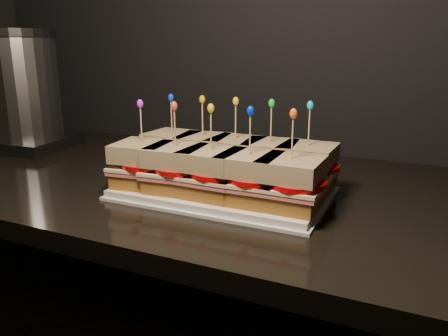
% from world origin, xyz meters
% --- Properties ---
extents(granite_slab, '(2.68, 0.70, 0.04)m').
position_xyz_m(granite_slab, '(-0.72, 1.66, 0.91)').
color(granite_slab, black).
rests_on(granite_slab, cabinet).
extents(platter, '(0.39, 0.24, 0.02)m').
position_xyz_m(platter, '(-1.01, 1.58, 0.94)').
color(platter, white).
rests_on(platter, granite_slab).
extents(platter_rim, '(0.40, 0.25, 0.01)m').
position_xyz_m(platter_rim, '(-1.01, 1.58, 0.93)').
color(platter_rim, white).
rests_on(platter_rim, granite_slab).
extents(sandwich_0_bread_bot, '(0.10, 0.10, 0.03)m').
position_xyz_m(sandwich_0_bread_bot, '(-1.16, 1.64, 0.96)').
color(sandwich_0_bread_bot, brown).
rests_on(sandwich_0_bread_bot, platter).
extents(sandwich_0_ham, '(0.11, 0.11, 0.01)m').
position_xyz_m(sandwich_0_ham, '(-1.16, 1.64, 0.98)').
color(sandwich_0_ham, '#CB5B5A').
rests_on(sandwich_0_ham, sandwich_0_bread_bot).
extents(sandwich_0_cheese, '(0.12, 0.11, 0.01)m').
position_xyz_m(sandwich_0_cheese, '(-1.16, 1.64, 0.99)').
color(sandwich_0_cheese, '#FFF3B0').
rests_on(sandwich_0_cheese, sandwich_0_ham).
extents(sandwich_0_tomato, '(0.10, 0.10, 0.01)m').
position_xyz_m(sandwich_0_tomato, '(-1.15, 1.63, 1.00)').
color(sandwich_0_tomato, '#C80609').
rests_on(sandwich_0_tomato, sandwich_0_cheese).
extents(sandwich_0_bread_top, '(0.11, 0.11, 0.03)m').
position_xyz_m(sandwich_0_bread_top, '(-1.16, 1.64, 1.02)').
color(sandwich_0_bread_top, '#4E2C12').
rests_on(sandwich_0_bread_top, sandwich_0_tomato).
extents(sandwich_0_pick, '(0.00, 0.00, 0.09)m').
position_xyz_m(sandwich_0_pick, '(-1.16, 1.64, 1.06)').
color(sandwich_0_pick, tan).
rests_on(sandwich_0_pick, sandwich_0_bread_top).
extents(sandwich_0_frill, '(0.01, 0.01, 0.02)m').
position_xyz_m(sandwich_0_frill, '(-1.16, 1.64, 1.11)').
color(sandwich_0_frill, '#0A28D5').
rests_on(sandwich_0_frill, sandwich_0_pick).
extents(sandwich_1_bread_bot, '(0.11, 0.11, 0.03)m').
position_xyz_m(sandwich_1_bread_bot, '(-1.09, 1.64, 0.96)').
color(sandwich_1_bread_bot, brown).
rests_on(sandwich_1_bread_bot, platter).
extents(sandwich_1_ham, '(0.12, 0.12, 0.01)m').
position_xyz_m(sandwich_1_ham, '(-1.09, 1.64, 0.98)').
color(sandwich_1_ham, '#CB5B5A').
rests_on(sandwich_1_ham, sandwich_1_bread_bot).
extents(sandwich_1_cheese, '(0.12, 0.12, 0.01)m').
position_xyz_m(sandwich_1_cheese, '(-1.09, 1.64, 0.99)').
color(sandwich_1_cheese, '#FFF3B0').
rests_on(sandwich_1_cheese, sandwich_1_ham).
extents(sandwich_1_tomato, '(0.10, 0.10, 0.01)m').
position_xyz_m(sandwich_1_tomato, '(-1.07, 1.63, 1.00)').
color(sandwich_1_tomato, '#C80609').
rests_on(sandwich_1_tomato, sandwich_1_cheese).
extents(sandwich_1_bread_top, '(0.11, 0.11, 0.03)m').
position_xyz_m(sandwich_1_bread_top, '(-1.09, 1.64, 1.02)').
color(sandwich_1_bread_top, '#4E2C12').
rests_on(sandwich_1_bread_top, sandwich_1_tomato).
extents(sandwich_1_pick, '(0.00, 0.00, 0.09)m').
position_xyz_m(sandwich_1_pick, '(-1.09, 1.64, 1.06)').
color(sandwich_1_pick, tan).
rests_on(sandwich_1_pick, sandwich_1_bread_top).
extents(sandwich_1_frill, '(0.01, 0.01, 0.02)m').
position_xyz_m(sandwich_1_frill, '(-1.09, 1.64, 1.11)').
color(sandwich_1_frill, orange).
rests_on(sandwich_1_frill, sandwich_1_pick).
extents(sandwich_2_bread_bot, '(0.10, 0.10, 0.03)m').
position_xyz_m(sandwich_2_bread_bot, '(-1.01, 1.64, 0.96)').
color(sandwich_2_bread_bot, brown).
rests_on(sandwich_2_bread_bot, platter).
extents(sandwich_2_ham, '(0.11, 0.11, 0.01)m').
position_xyz_m(sandwich_2_ham, '(-1.01, 1.64, 0.98)').
color(sandwich_2_ham, '#CB5B5A').
rests_on(sandwich_2_ham, sandwich_2_bread_bot).
extents(sandwich_2_cheese, '(0.12, 0.11, 0.01)m').
position_xyz_m(sandwich_2_cheese, '(-1.01, 1.64, 0.99)').
color(sandwich_2_cheese, '#FFF3B0').
rests_on(sandwich_2_cheese, sandwich_2_ham).
extents(sandwich_2_tomato, '(0.10, 0.10, 0.01)m').
position_xyz_m(sandwich_2_tomato, '(-1.00, 1.63, 1.00)').
color(sandwich_2_tomato, '#C80609').
rests_on(sandwich_2_tomato, sandwich_2_cheese).
extents(sandwich_2_bread_top, '(0.11, 0.11, 0.03)m').
position_xyz_m(sandwich_2_bread_top, '(-1.01, 1.64, 1.02)').
color(sandwich_2_bread_top, '#4E2C12').
rests_on(sandwich_2_bread_top, sandwich_2_tomato).
extents(sandwich_2_pick, '(0.00, 0.00, 0.09)m').
position_xyz_m(sandwich_2_pick, '(-1.01, 1.64, 1.06)').
color(sandwich_2_pick, tan).
rests_on(sandwich_2_pick, sandwich_2_bread_top).
extents(sandwich_2_frill, '(0.01, 0.01, 0.02)m').
position_xyz_m(sandwich_2_frill, '(-1.01, 1.64, 1.11)').
color(sandwich_2_frill, '#E8A610').
rests_on(sandwich_2_frill, sandwich_2_pick).
extents(sandwich_3_bread_bot, '(0.11, 0.11, 0.03)m').
position_xyz_m(sandwich_3_bread_bot, '(-0.94, 1.64, 0.96)').
color(sandwich_3_bread_bot, brown).
rests_on(sandwich_3_bread_bot, platter).
extents(sandwich_3_ham, '(0.12, 0.12, 0.01)m').
position_xyz_m(sandwich_3_ham, '(-0.94, 1.64, 0.98)').
color(sandwich_3_ham, '#CB5B5A').
rests_on(sandwich_3_ham, sandwich_3_bread_bot).
extents(sandwich_3_cheese, '(0.12, 0.12, 0.01)m').
position_xyz_m(sandwich_3_cheese, '(-0.94, 1.64, 0.99)').
color(sandwich_3_cheese, '#FFF3B0').
rests_on(sandwich_3_cheese, sandwich_3_ham).
extents(sandwich_3_tomato, '(0.10, 0.10, 0.01)m').
position_xyz_m(sandwich_3_tomato, '(-0.92, 1.63, 1.00)').
color(sandwich_3_tomato, '#C80609').
rests_on(sandwich_3_tomato, sandwich_3_cheese).
extents(sandwich_3_bread_top, '(0.11, 0.11, 0.03)m').
position_xyz_m(sandwich_3_bread_top, '(-0.94, 1.64, 1.02)').
color(sandwich_3_bread_top, '#4E2C12').
rests_on(sandwich_3_bread_top, sandwich_3_tomato).
extents(sandwich_3_pick, '(0.00, 0.00, 0.09)m').
position_xyz_m(sandwich_3_pick, '(-0.94, 1.64, 1.06)').
color(sandwich_3_pick, tan).
rests_on(sandwich_3_pick, sandwich_3_bread_top).
extents(sandwich_3_frill, '(0.01, 0.01, 0.02)m').
position_xyz_m(sandwich_3_frill, '(-0.94, 1.64, 1.11)').
color(sandwich_3_frill, green).
rests_on(sandwich_3_frill, sandwich_3_pick).
extents(sandwich_4_bread_bot, '(0.10, 0.10, 0.03)m').
position_xyz_m(sandwich_4_bread_bot, '(-0.86, 1.64, 0.96)').
color(sandwich_4_bread_bot, brown).
rests_on(sandwich_4_bread_bot, platter).
extents(sandwich_4_ham, '(0.11, 0.11, 0.01)m').
position_xyz_m(sandwich_4_ham, '(-0.86, 1.64, 0.98)').
color(sandwich_4_ham, '#CB5B5A').
rests_on(sandwich_4_ham, sandwich_4_bread_bot).
extents(sandwich_4_cheese, '(0.11, 0.11, 0.01)m').
position_xyz_m(sandwich_4_cheese, '(-0.86, 1.64, 0.99)').
color(sandwich_4_cheese, '#FFF3B0').
rests_on(sandwich_4_cheese, sandwich_4_ham).
extents(sandwich_4_tomato, '(0.10, 0.10, 0.01)m').
position_xyz_m(sandwich_4_tomato, '(-0.85, 1.63, 1.00)').
color(sandwich_4_tomato, '#C80609').
rests_on(sandwich_4_tomato, sandwich_4_cheese).
extents(sandwich_4_bread_top, '(0.10, 0.10, 0.03)m').
position_xyz_m(sandwich_4_bread_top, '(-0.86, 1.64, 1.02)').
color(sandwich_4_bread_top, '#4E2C12').
rests_on(sandwich_4_bread_top, sandwich_4_tomato).
extents(sandwich_4_pick, '(0.00, 0.00, 0.09)m').
position_xyz_m(sandwich_4_pick, '(-0.86, 1.64, 1.06)').
color(sandwich_4_pick, tan).
rests_on(sandwich_4_pick, sandwich_4_bread_top).
extents(sandwich_4_frill, '(0.01, 0.01, 0.02)m').
position_xyz_m(sandwich_4_frill, '(-0.86, 1.64, 1.11)').
color(sandwich_4_frill, '#0FA3CB').
rests_on(sandwich_4_frill, sandwich_4_pick).
extents(sandwich_5_bread_bot, '(0.11, 0.11, 0.03)m').
position_xyz_m(sandwich_5_bread_bot, '(-1.16, 1.53, 0.96)').
color(sandwich_5_bread_bot, brown).
rests_on(sandwich_5_bread_bot, platter).
extents(sandwich_5_ham, '(0.12, 0.12, 0.01)m').
position_xyz_m(sandwich_5_ham, '(-1.16, 1.53, 0.98)').
color(sandwich_5_ham, '#CB5B5A').
rests_on(sandwich_5_ham, sandwich_5_bread_bot).
extents(sandwich_5_cheese, '(0.12, 0.12, 0.01)m').
position_xyz_m(sandwich_5_cheese, '(-1.16, 1.53, 0.99)').
color(sandwich_5_cheese, '#FFF3B0').
rests_on(sandwich_5_cheese, sandwich_5_ham).
extents(sandwich_5_tomato, '(0.10, 0.10, 0.01)m').
position_xyz_m(sandwich_5_tomato, '(-1.15, 1.52, 1.00)').
color(sandwich_5_tomato, '#C80609').
rests_on(sandwich_5_tomato, sandwich_5_cheese).
extents(sandwich_5_bread_top, '(0.11, 0.11, 0.03)m').
position_xyz_m(sandwich_5_bread_top, '(-1.16, 1.53, 1.02)').
color(sandwich_5_bread_top, '#4E2C12').
rests_on(sandwich_5_bread_top, sandwich_5_tomato).
extents(sandwich_5_pick, '(0.00, 0.00, 0.09)m').
position_xyz_m(sandwich_5_pick, '(-1.16, 1.53, 1.06)').
color(sandwich_5_pick, tan).
rests_on(sandwich_5_pick, sandwich_5_bread_top).
extents(sandwich_5_frill, '(0.01, 0.01, 0.02)m').
position_xyz_m(sandwich_5_frill, '(-1.16, 1.53, 1.11)').
color(sandwich_5_frill, '#BF1EC0').
rests_on(sandwich_5_frill, sandwich_5_pick).
extents(sandwich_6_bread_bot, '(0.11, 0.11, 0.03)m').
position_xyz_m(sandwich_6_bread_bot, '(-1.09, 1.53, 0.96)').
color(sandwich_6_bread_bot, brown).
rests_on(sandwich_6_bread_bot, platter).
extents(sandwich_6_ham, '(0.12, 0.11, 0.01)m').
position_xyz_m(sandwich_6_ham, '(-1.09, 1.53, 0.98)').
color(sandwich_6_ham, '#CB5B5A').
rests_on(sandwich_6_ham, sandwich_6_bread_bot).
extents(sandwich_6_cheese, '(0.12, 0.12, 0.01)m').
position_xyz_m(sandwich_6_cheese, '(-1.09, 1.53, 0.99)').
color(sandwich_6_cheese, '#FFF3B0').
rests_on(sandwich_6_cheese, sandwich_6_ham).
extents(sandwich_6_tomato, '(0.10, 0.10, 0.01)m').
position_xyz_m(sandwich_6_tomato, '(-1.07, 1.52, 1.00)').
color(sandwich_6_tomato, '#C80609').
rests_on(sandwich_6_tomato, sandwich_6_cheese).
extents(sandwich_6_bread_top, '(0.11, 0.11, 0.03)m').
position_xyz_m(sandwich_6_bread_top, '(-1.09, 1.53, 1.02)').
color(sandwich_6_bread_top, '#4E2C12').
rests_on(sandwich_6_bread_top, sandwich_6_tomato).
extents(sandwich_6_pick, '(0.00, 0.00, 0.09)m').
position_xyz_m(sandwich_6_pick, '(-1.09, 1.53, 1.06)').
color(sandwich_6_pick, tan).
rests_on(sandwich_6_pick, sandwich_6_bread_top).
extents(sandwich_6_frill, '(0.01, 0.01, 0.02)m').
position_xyz_m(sandwich_6_frill, '(-1.09, 1.53, 1.11)').
color(sandwich_6_frill, red).
rests_on(sandwich_6_frill, sandwich_6_pick).
extents(sandwich_7_bread_bot, '(0.10, 0.10, 0.03)m').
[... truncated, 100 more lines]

